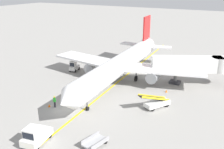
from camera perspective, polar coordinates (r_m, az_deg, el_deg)
The scene contains 11 objects.
ground_plane at distance 36.86m, azimuth -10.26°, elevation -7.65°, with size 300.00×300.00×0.00m, color gray.
taxi_line_yellow at distance 39.39m, azimuth -3.41°, elevation -5.47°, with size 0.30×80.00×0.01m, color yellow.
airliner at distance 44.91m, azimuth 2.17°, elevation 2.44°, with size 28.54×35.34×10.10m.
jet_bridge at distance 46.20m, azimuth 17.92°, elevation 2.13°, with size 12.59×8.12×4.85m.
pushback_tug at distance 30.04m, azimuth -16.62°, elevation -12.86°, with size 2.48×3.87×2.20m.
baggage_tug_near_wing at distance 51.87m, azimuth -8.45°, elevation 1.75°, with size 1.74×2.60×2.10m.
belt_loader_forward_hold at distance 37.08m, azimuth 9.83°, elevation -6.11°, with size 3.59×4.95×2.59m.
baggage_cart_loaded at distance 28.81m, azimuth -3.73°, elevation -14.75°, with size 2.09×3.84×0.94m.
ground_crew_marshaller at distance 37.42m, azimuth -12.63°, elevation -5.84°, with size 0.36×0.24×1.70m.
safety_cone_nose_left at distance 38.00m, azimuth -13.77°, elevation -6.68°, with size 0.36×0.36×0.44m, color orange.
safety_cone_nose_right at distance 42.55m, azimuth 11.96°, elevation -3.59°, with size 0.36×0.36×0.44m, color orange.
Camera 1 is at (21.40, -24.89, 16.77)m, focal length 41.19 mm.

